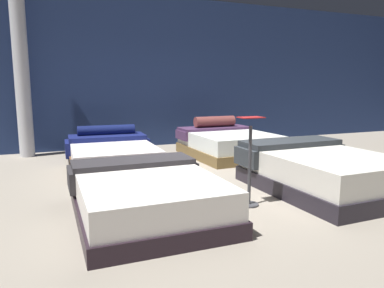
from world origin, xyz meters
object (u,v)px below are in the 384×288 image
price_sign (250,172)px  support_pillar (21,70)px  bed_2 (112,153)px  bed_3 (228,143)px  bed_0 (147,196)px  bed_1 (322,171)px

price_sign → support_pillar: 5.30m
bed_2 → bed_3: bed_3 is taller
bed_3 → support_pillar: (-3.85, 1.49, 1.49)m
bed_0 → support_pillar: (-1.39, 4.30, 1.51)m
price_sign → support_pillar: (-2.64, 4.39, 1.33)m
bed_0 → bed_1: (2.51, 0.09, 0.03)m
bed_0 → bed_2: 2.82m
bed_2 → price_sign: price_sign is taller
bed_0 → bed_3: (2.46, 2.81, 0.02)m
bed_0 → bed_1: 2.51m
bed_0 → price_sign: (1.25, -0.09, 0.18)m
price_sign → bed_3: bearing=67.3°
bed_1 → price_sign: (-1.26, -0.18, 0.14)m
bed_2 → bed_3: size_ratio=1.07×
support_pillar → price_sign: bearing=-59.0°
bed_1 → bed_0: bearing=-179.3°
bed_2 → bed_1: bearing=-47.0°
bed_0 → bed_2: size_ratio=0.90×
bed_0 → price_sign: size_ratio=1.80×
bed_1 → price_sign: 1.28m
bed_2 → support_pillar: (-1.48, 1.48, 1.53)m
bed_2 → support_pillar: 2.60m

